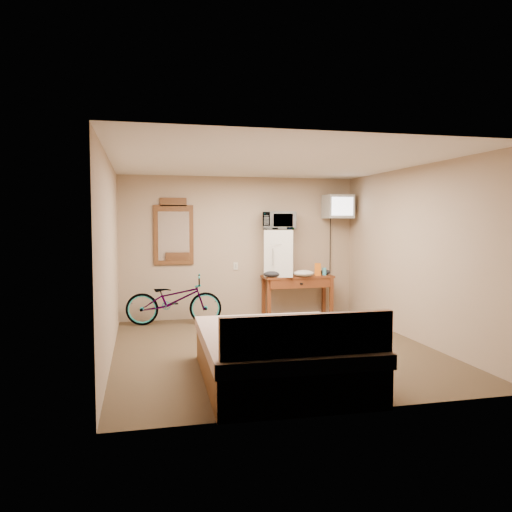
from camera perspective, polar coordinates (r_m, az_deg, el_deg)
name	(u,v)px	position (r m, az deg, el deg)	size (l,w,h in m)	color
room	(273,256)	(6.66, 2.00, -0.04)	(4.60, 4.64, 2.50)	#403120
desk	(298,283)	(8.91, 4.82, -3.09)	(1.27, 0.53, 0.75)	maroon
mini_fridge	(279,253)	(8.80, 2.67, 0.35)	(0.63, 0.61, 0.82)	white
microwave	(279,221)	(8.79, 2.68, 4.05)	(0.58, 0.39, 0.32)	white
snack_bag	(318,269)	(8.96, 7.07, -1.53)	(0.11, 0.06, 0.22)	orange
blue_cup	(324,271)	(9.05, 7.81, -1.76)	(0.08, 0.08, 0.13)	#45BEEA
cloth_cream	(304,273)	(8.78, 5.47, -1.98)	(0.37, 0.28, 0.11)	beige
cloth_dark_a	(272,274)	(8.63, 1.84, -2.07)	(0.30, 0.22, 0.11)	black
cloth_dark_b	(325,272)	(9.14, 7.92, -1.84)	(0.20, 0.16, 0.09)	black
crt_television	(338,207)	(9.13, 9.35, 5.58)	(0.49, 0.58, 0.42)	black
wall_mirror	(174,232)	(8.71, -9.39, 2.69)	(0.68, 0.04, 1.15)	brown
bicycle	(174,300)	(8.42, -9.36, -4.97)	(0.55, 1.58, 0.83)	black
bed	(281,355)	(5.44, 2.84, -11.21)	(1.71, 2.23, 0.90)	brown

